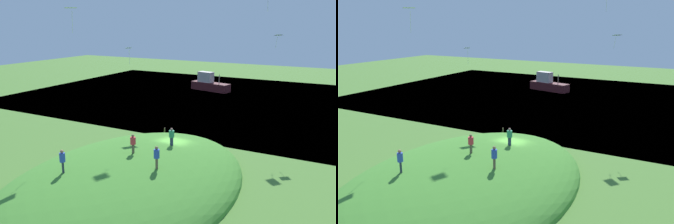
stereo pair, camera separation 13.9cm
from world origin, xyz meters
TOP-DOWN VIEW (x-y plane):
  - ground_plane at (0.00, 0.00)m, footprint 160.00×160.00m
  - lake_water at (-28.81, 0.00)m, footprint 46.25×80.00m
  - grass_hill at (6.29, -0.85)m, footprint 25.10×16.89m
  - boat_on_lake at (-34.34, -10.72)m, footprint 3.76×7.85m
  - person_walking_path at (5.23, -1.03)m, footprint 0.52×0.52m
  - person_near_shore at (1.62, 0.54)m, footprint 0.55×0.55m
  - person_watching_kites at (6.78, 2.07)m, footprint 0.60×0.60m
  - person_with_child at (10.40, -3.58)m, footprint 0.57×0.57m
  - kite_4 at (-10.92, 6.30)m, footprint 0.96×1.00m
  - kite_7 at (-6.65, -9.51)m, footprint 0.80×0.75m
  - kite_9 at (3.19, -8.68)m, footprint 1.27×1.25m
  - mooring_post at (-6.09, -4.47)m, footprint 0.14×0.14m

SIDE VIEW (x-z plane):
  - lake_water at x=-28.81m, z-range -0.40..0.00m
  - ground_plane at x=0.00m, z-range 0.00..0.00m
  - grass_hill at x=6.29m, z-range -2.26..2.26m
  - mooring_post at x=-6.09m, z-range 0.00..0.91m
  - boat_on_lake at x=-34.34m, z-range -0.53..2.87m
  - person_near_shore at x=1.62m, z-range 2.25..3.82m
  - person_with_child at x=10.40m, z-range 2.23..3.96m
  - person_watching_kites at x=6.78m, z-range 2.33..4.05m
  - person_walking_path at x=5.23m, z-range 2.44..4.01m
  - kite_7 at x=-6.65m, z-range 8.46..10.34m
  - kite_4 at x=-10.92m, z-range 10.40..11.82m
  - kite_9 at x=3.19m, z-range 12.49..14.67m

